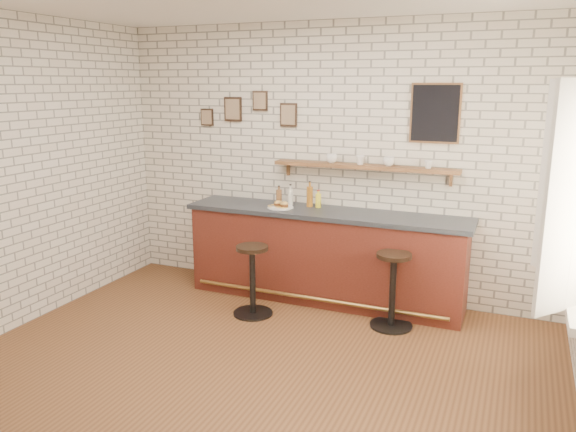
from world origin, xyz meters
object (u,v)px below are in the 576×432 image
object	(u,v)px
bar_stool_right	(393,288)
bar_counter	(325,255)
bitters_bottle_brown	(279,196)
bitters_bottle_amber	(310,196)
ciabatta_sandwich	(281,204)
shelf_cup_a	(332,159)
condiment_bottle_yellow	(318,200)
shelf_cup_b	(360,160)
sandwich_plate	(280,207)
shelf_cup_d	(428,164)
shelf_cup_c	(389,162)
bitters_bottle_white	(290,197)
bar_stool_left	(253,278)

from	to	relation	value
bar_stool_right	bar_counter	bearing A→B (deg)	153.17
bar_stool_right	bitters_bottle_brown	bearing A→B (deg)	158.99
bitters_bottle_amber	ciabatta_sandwich	bearing A→B (deg)	-144.13
bitters_bottle_amber	shelf_cup_a	size ratio (longest dim) A/B	2.33
condiment_bottle_yellow	shelf_cup_b	size ratio (longest dim) A/B	1.89
sandwich_plate	shelf_cup_d	size ratio (longest dim) A/B	3.18
bitters_bottle_brown	shelf_cup_a	world-z (taller)	shelf_cup_a
bar_stool_right	shelf_cup_c	xyz separation A→B (m)	(-0.23, 0.63, 1.14)
shelf_cup_d	bitters_bottle_brown	bearing A→B (deg)	-165.23
sandwich_plate	ciabatta_sandwich	xyz separation A→B (m)	(0.01, 0.00, 0.04)
bitters_bottle_brown	condiment_bottle_yellow	distance (m)	0.47
bitters_bottle_amber	bitters_bottle_brown	bearing A→B (deg)	180.00
bitters_bottle_brown	shelf_cup_b	distance (m)	1.02
bar_counter	shelf_cup_b	bearing A→B (deg)	32.62
bitters_bottle_white	shelf_cup_d	size ratio (longest dim) A/B	2.68
shelf_cup_d	sandwich_plate	bearing A→B (deg)	-158.04
bar_stool_right	shelf_cup_c	world-z (taller)	shelf_cup_c
ciabatta_sandwich	bar_stool_left	distance (m)	0.91
bar_counter	bar_stool_right	distance (m)	0.96
condiment_bottle_yellow	shelf_cup_a	bearing A→B (deg)	31.11
bitters_bottle_brown	bar_counter	bearing A→B (deg)	-11.94
sandwich_plate	shelf_cup_b	bearing A→B (deg)	17.93
ciabatta_sandwich	shelf_cup_a	distance (m)	0.74
bar_stool_right	shelf_cup_b	world-z (taller)	shelf_cup_b
ciabatta_sandwich	condiment_bottle_yellow	world-z (taller)	condiment_bottle_yellow
bitters_bottle_amber	bar_stool_left	world-z (taller)	bitters_bottle_amber
bitters_bottle_white	shelf_cup_b	distance (m)	0.89
bitters_bottle_white	shelf_cup_c	xyz separation A→B (m)	(1.08, 0.07, 0.44)
sandwich_plate	bar_stool_right	bearing A→B (deg)	-15.23
bitters_bottle_brown	bar_stool_left	distance (m)	1.07
ciabatta_sandwich	bitters_bottle_brown	size ratio (longest dim) A/B	0.94
bar_stool_left	ciabatta_sandwich	bearing A→B (deg)	85.00
condiment_bottle_yellow	shelf_cup_a	world-z (taller)	shelf_cup_a
shelf_cup_b	bar_counter	bearing A→B (deg)	179.67
bitters_bottle_white	bitters_bottle_amber	xyz separation A→B (m)	(0.23, -0.00, 0.02)
bitters_bottle_white	bar_stool_right	xyz separation A→B (m)	(1.31, -0.56, -0.70)
bitters_bottle_amber	bar_stool_right	xyz separation A→B (m)	(1.08, -0.56, -0.72)
bar_counter	ciabatta_sandwich	size ratio (longest dim) A/B	15.73
bitters_bottle_amber	bar_stool_left	bearing A→B (deg)	-111.34
ciabatta_sandwich	bar_stool_left	bearing A→B (deg)	-95.00
bitters_bottle_brown	sandwich_plate	bearing A→B (deg)	-61.98
bar_stool_left	bar_stool_right	size ratio (longest dim) A/B	0.98
ciabatta_sandwich	shelf_cup_d	size ratio (longest dim) A/B	2.24
sandwich_plate	condiment_bottle_yellow	world-z (taller)	condiment_bottle_yellow
shelf_cup_b	bitters_bottle_white	bearing A→B (deg)	152.49
sandwich_plate	bar_stool_right	xyz separation A→B (m)	(1.35, -0.37, -0.61)
ciabatta_sandwich	bitters_bottle_amber	world-z (taller)	bitters_bottle_amber
sandwich_plate	bitters_bottle_amber	distance (m)	0.35
sandwich_plate	shelf_cup_a	xyz separation A→B (m)	(0.49, 0.26, 0.53)
sandwich_plate	bitters_bottle_brown	world-z (taller)	bitters_bottle_brown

